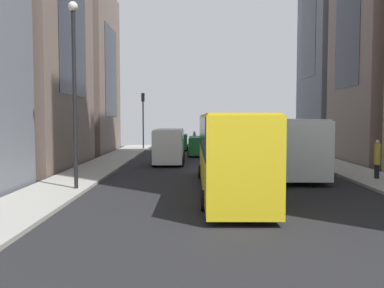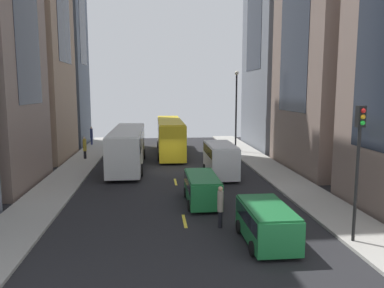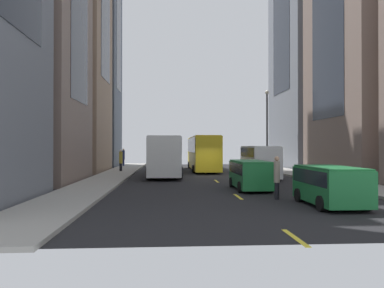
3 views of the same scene
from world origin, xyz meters
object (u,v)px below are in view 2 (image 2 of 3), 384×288
Objects in this scene: car_green_0 at (267,221)px; car_green_1 at (202,187)px; pedestrian_waiting_curb at (85,147)px; traffic_light_near_corner at (359,148)px; city_bus_white at (128,144)px; pedestrian_crossing_mid at (220,205)px; streetcar_yellow at (170,134)px; pedestrian_crossing_near at (92,135)px; delivery_van_white at (221,158)px.

car_green_1 reaches higher than car_green_0.
traffic_light_near_corner is (15.29, -21.63, 2.98)m from pedestrian_waiting_curb.
pedestrian_crossing_mid is at bearing -70.16° from city_bus_white.
car_green_0 is (3.24, -24.15, -1.13)m from streetcar_yellow.
pedestrian_crossing_near reaches higher than pedestrian_waiting_curb.
pedestrian_crossing_near is 35.26m from traffic_light_near_corner.
pedestrian_crossing_mid is 6.78m from traffic_light_near_corner.
car_green_0 is 2.67m from pedestrian_crossing_mid.
traffic_light_near_corner is (10.95, -17.81, 2.23)m from city_bus_white.
city_bus_white is 3.00× the size of car_green_0.
city_bus_white is at bearing -144.53° from pedestrian_waiting_curb.
car_green_0 is at bearing -71.24° from car_green_1.
delivery_van_white is 1.26× the size of car_green_0.
car_green_1 is 9.41m from traffic_light_near_corner.
delivery_van_white is 2.43× the size of pedestrian_waiting_curb.
pedestrian_crossing_near is at bearing 61.06° from pedestrian_crossing_mid.
car_green_1 is (-2.08, 6.13, 0.02)m from car_green_0.
pedestrian_crossing_mid is 0.99× the size of pedestrian_waiting_curb.
pedestrian_crossing_mid is at bearing -165.94° from pedestrian_waiting_curb.
car_green_0 is 1.93× the size of pedestrian_waiting_curb.
traffic_light_near_corner reaches higher than pedestrian_waiting_curb.
pedestrian_waiting_curb is (-4.34, 3.81, -0.75)m from city_bus_white.
car_green_0 is (7.20, -17.30, -1.02)m from city_bus_white.
streetcar_yellow is at bearing 93.68° from car_green_1.
pedestrian_waiting_curb is at bearing 118.67° from car_green_0.
pedestrian_crossing_near is 1.03× the size of pedestrian_waiting_curb.
city_bus_white reaches higher than pedestrian_crossing_mid.
traffic_light_near_corner is at bearing -7.76° from car_green_0.
traffic_light_near_corner is at bearing -74.18° from streetcar_yellow.
pedestrian_crossing_near is (-12.65, 17.77, -0.21)m from delivery_van_white.
delivery_van_white reaches higher than car_green_0.
car_green_1 is 2.13× the size of pedestrian_waiting_curb.
traffic_light_near_corner reaches higher than car_green_1.
pedestrian_waiting_curb reaches higher than pedestrian_crossing_mid.
car_green_1 is (1.16, -18.02, -1.12)m from streetcar_yellow.
car_green_1 is 0.76× the size of traffic_light_near_corner.
delivery_van_white reaches higher than pedestrian_crossing_near.
streetcar_yellow is 6.33× the size of pedestrian_crossing_mid.
pedestrian_crossing_near is at bearing 112.89° from car_green_1.
pedestrian_crossing_near reaches higher than car_green_1.
pedestrian_waiting_curb is (-11.55, 21.11, 0.27)m from car_green_0.
delivery_van_white is at bearing -175.07° from pedestrian_crossing_near.
city_bus_white is 5.83m from pedestrian_waiting_curb.
city_bus_white is 16.24m from pedestrian_crossing_mid.
streetcar_yellow is 8.88m from pedestrian_waiting_curb.
pedestrian_crossing_mid is (0.38, -4.08, 0.12)m from car_green_1.
car_green_0 is at bearing -82.36° from streetcar_yellow.
delivery_van_white is 21.82m from pedestrian_crossing_near.
pedestrian_crossing_near is at bearing 112.08° from car_green_0.
delivery_van_white is 11.03m from pedestrian_crossing_mid.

